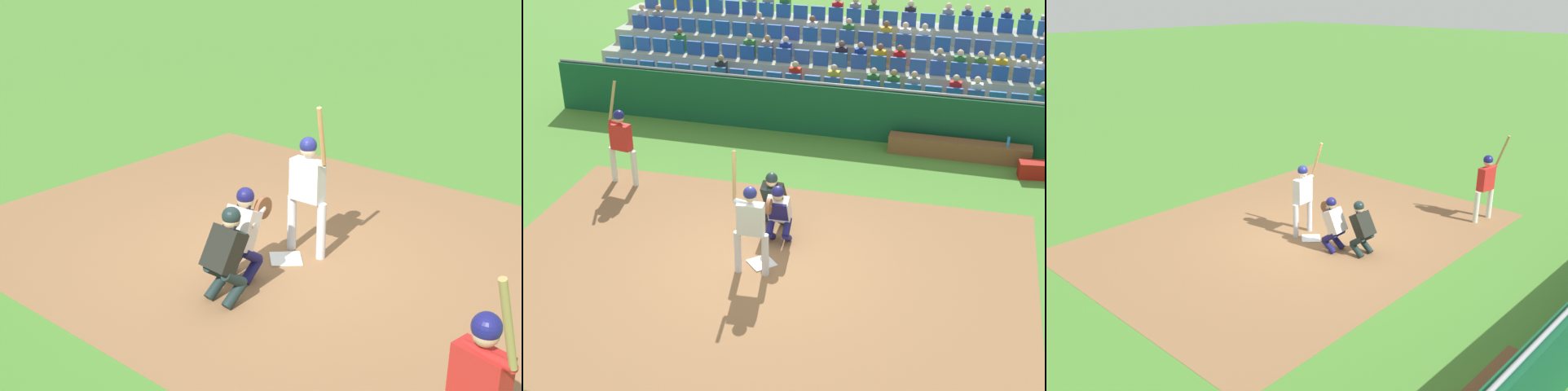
{
  "view_description": "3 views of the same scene",
  "coord_description": "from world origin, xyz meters",
  "views": [
    {
      "loc": [
        5.78,
        -7.03,
        4.54
      ],
      "look_at": [
        0.04,
        -0.58,
        1.16
      ],
      "focal_mm": 49.42,
      "sensor_mm": 36.0,
      "label": 1
    },
    {
      "loc": [
        -3.55,
        11.11,
        7.46
      ],
      "look_at": [
        -0.33,
        -0.35,
        1.29
      ],
      "focal_mm": 51.39,
      "sensor_mm": 36.0,
      "label": 2
    },
    {
      "loc": [
        -8.88,
        -8.39,
        5.52
      ],
      "look_at": [
        -0.47,
        -0.32,
        1.31
      ],
      "focal_mm": 38.45,
      "sensor_mm": 36.0,
      "label": 3
    }
  ],
  "objects": [
    {
      "name": "ground_plane",
      "position": [
        0.0,
        0.0,
        0.0
      ],
      "size": [
        160.0,
        160.0,
        0.0
      ],
      "primitive_type": "plane",
      "color": "#4A8531"
    },
    {
      "name": "infield_dirt_patch",
      "position": [
        0.0,
        0.5,
        0.0
      ],
      "size": [
        10.03,
        7.44,
        0.01
      ],
      "primitive_type": "cube",
      "rotation": [
        0.0,
        0.0,
        0.02
      ],
      "color": "#916642",
      "rests_on": "ground_plane"
    },
    {
      "name": "home_plate_marker",
      "position": [
        0.0,
        0.0,
        0.02
      ],
      "size": [
        0.62,
        0.62,
        0.02
      ],
      "primitive_type": "cube",
      "rotation": [
        0.0,
        0.0,
        0.79
      ],
      "color": "white",
      "rests_on": "infield_dirt_patch"
    },
    {
      "name": "batter_at_plate",
      "position": [
        0.09,
        0.34,
        1.09
      ],
      "size": [
        0.72,
        0.43,
        2.27
      ],
      "color": "silver",
      "rests_on": "ground_plane"
    },
    {
      "name": "catcher_crouching",
      "position": [
        -0.09,
        -0.77,
        0.72
      ],
      "size": [
        0.48,
        0.73,
        1.28
      ],
      "color": "navy",
      "rests_on": "ground_plane"
    },
    {
      "name": "home_plate_umpire",
      "position": [
        0.18,
        -1.37,
        0.69
      ],
      "size": [
        0.47,
        0.5,
        1.26
      ],
      "color": "#1B2C2B",
      "rests_on": "ground_plane"
    },
    {
      "name": "on_deck_batter",
      "position": [
        3.95,
        -2.39,
        1.08
      ],
      "size": [
        0.7,
        0.55,
        2.27
      ],
      "color": "silver",
      "rests_on": "ground_plane"
    }
  ]
}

